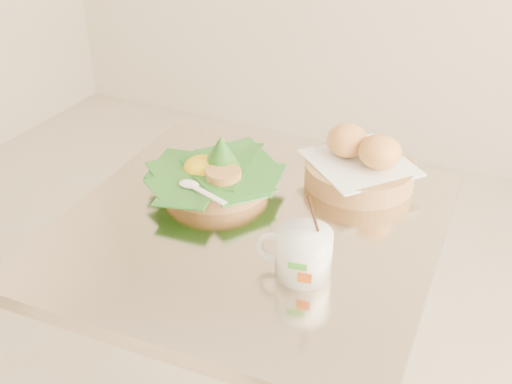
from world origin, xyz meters
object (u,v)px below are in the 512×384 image
at_px(cafe_table, 250,312).
at_px(rice_basket, 216,172).
at_px(coffee_mug, 302,252).
at_px(bread_basket, 360,165).

xyz_separation_m(cafe_table, rice_basket, (-0.12, 0.09, 0.26)).
bearing_deg(rice_basket, coffee_mug, -34.90).
bearing_deg(cafe_table, rice_basket, 142.98).
height_order(cafe_table, bread_basket, bread_basket).
xyz_separation_m(bread_basket, coffee_mug, (0.01, -0.34, 0.00)).
relative_size(cafe_table, rice_basket, 2.79).
relative_size(bread_basket, coffee_mug, 1.66).
xyz_separation_m(rice_basket, coffee_mug, (0.27, -0.19, 0.01)).
height_order(cafe_table, rice_basket, rice_basket).
xyz_separation_m(rice_basket, bread_basket, (0.26, 0.15, 0.01)).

